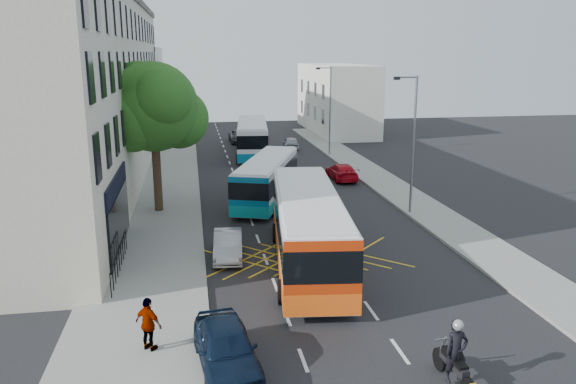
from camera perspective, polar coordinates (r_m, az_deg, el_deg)
name	(u,v)px	position (r m, az deg, el deg)	size (l,w,h in m)	color
ground	(371,311)	(21.73, 8.44, -11.83)	(120.00, 120.00, 0.00)	black
pavement_left	(159,211)	(34.87, -12.95, -1.90)	(5.00, 70.00, 0.15)	gray
pavement_right	(410,200)	(37.46, 12.27, -0.76)	(3.00, 70.00, 0.15)	gray
terrace_main	(83,90)	(43.77, -20.12, 9.69)	(8.30, 45.00, 13.50)	beige
terrace_far	(128,89)	(74.05, -15.95, 10.07)	(8.00, 20.00, 10.00)	silver
building_right	(336,98)	(68.96, 4.89, 9.46)	(6.00, 18.00, 8.00)	silver
street_tree	(153,108)	(33.70, -13.55, 8.31)	(6.30, 5.70, 8.80)	#382619
lamp_near	(412,138)	(33.35, 12.50, 5.41)	(1.45, 0.15, 8.00)	slate
lamp_far	(329,106)	(52.28, 4.20, 8.71)	(1.45, 0.15, 8.00)	slate
railings	(119,259)	(25.58, -16.79, -6.49)	(0.08, 5.60, 1.14)	black
bus_near	(308,228)	(25.18, 2.04, -3.67)	(4.15, 12.21, 3.37)	silver
bus_mid	(267,179)	(36.12, -2.14, 1.32)	(5.59, 10.25, 2.83)	silver
bus_far	(252,138)	(52.54, -3.64, 5.53)	(3.83, 11.63, 3.21)	silver
motorbike	(455,355)	(17.43, 16.65, -15.57)	(0.72, 2.35, 2.09)	black
parked_car_blue	(226,347)	(17.74, -6.29, -15.42)	(1.71, 4.25, 1.45)	black
parked_car_silver	(228,245)	(26.63, -6.12, -5.36)	(1.31, 3.75, 1.23)	#A7A8AE
red_hatchback	(342,172)	(42.75, 5.48, 2.07)	(1.73, 4.27, 1.24)	#BC0815
distant_car_grey	(240,136)	(60.62, -4.90, 5.65)	(2.17, 4.70, 1.31)	#44474D
distant_car_silver	(291,143)	(56.27, 0.29, 5.01)	(1.45, 3.61, 1.23)	#A3A6AB
pedestrian_far	(149,324)	(18.80, -13.97, -12.90)	(1.04, 0.43, 1.78)	gray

